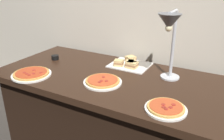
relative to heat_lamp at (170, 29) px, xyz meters
The scene contains 8 objects.
back_wall 0.56m from the heat_lamp, 127.25° to the left, with size 4.40×0.04×2.40m, color beige.
buffet_table 0.84m from the heat_lamp, behind, with size 1.90×0.84×0.76m.
heat_lamp is the anchor object (origin of this frame).
pizza_plate_front 1.06m from the heat_lamp, 160.25° to the right, with size 0.30×0.30×0.03m.
pizza_plate_center 0.58m from the heat_lamp, 154.17° to the right, with size 0.27×0.27×0.03m.
pizza_plate_raised_stand 0.51m from the heat_lamp, 72.12° to the right, with size 0.24×0.24×0.03m.
sandwich_platter 0.55m from the heat_lamp, 151.57° to the left, with size 0.32×0.27×0.06m.
sauce_cup_far 1.08m from the heat_lamp, behind, with size 0.06×0.06×0.04m.
Camera 1 is at (0.73, -1.42, 1.48)m, focal length 37.59 mm.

